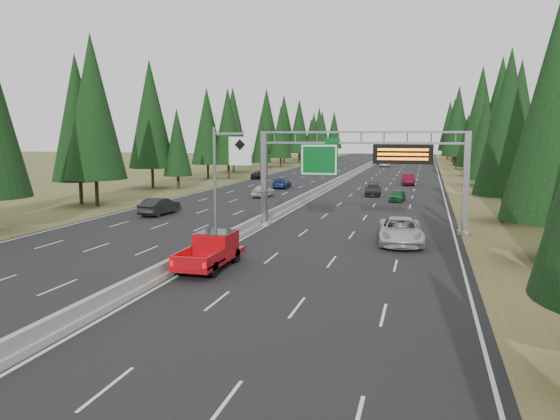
{
  "coord_description": "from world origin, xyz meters",
  "views": [
    {
      "loc": [
        13.29,
        -8.08,
        7.64
      ],
      "look_at": [
        5.74,
        20.0,
        3.59
      ],
      "focal_mm": 35.0,
      "sensor_mm": 36.0,
      "label": 1
    }
  ],
  "objects": [
    {
      "name": "shoulder_right",
      "position": [
        17.8,
        80.0,
        0.03
      ],
      "size": [
        3.6,
        260.0,
        0.06
      ],
      "primitive_type": "cube",
      "color": "olive",
      "rests_on": "ground"
    },
    {
      "name": "car_onc_near",
      "position": [
        -10.97,
        38.31,
        0.9
      ],
      "size": [
        2.18,
        5.09,
        1.63
      ],
      "primitive_type": "imported",
      "rotation": [
        0.0,
        0.0,
        3.05
      ],
      "color": "black",
      "rests_on": "road"
    },
    {
      "name": "car_onc_blue",
      "position": [
        -6.45,
        66.4,
        0.82
      ],
      "size": [
        2.48,
        5.28,
        1.49
      ],
      "primitive_type": "imported",
      "rotation": [
        0.0,
        0.0,
        3.22
      ],
      "color": "navy",
      "rests_on": "road"
    },
    {
      "name": "car_ahead_white",
      "position": [
        3.73,
        122.88,
        0.83
      ],
      "size": [
        2.68,
        5.47,
        1.49
      ],
      "primitive_type": "imported",
      "rotation": [
        0.0,
        0.0,
        0.04
      ],
      "color": "silver",
      "rests_on": "road"
    },
    {
      "name": "sign_gantry",
      "position": [
        8.92,
        34.88,
        5.27
      ],
      "size": [
        16.75,
        0.98,
        7.8
      ],
      "color": "slate",
      "rests_on": "road"
    },
    {
      "name": "car_ahead_green",
      "position": [
        10.22,
        54.98,
        0.72
      ],
      "size": [
        1.85,
        3.88,
        1.28
      ],
      "primitive_type": "imported",
      "rotation": [
        0.0,
        0.0,
        -0.09
      ],
      "color": "#145A2A",
      "rests_on": "road"
    },
    {
      "name": "tree_row_left",
      "position": [
        -22.14,
        76.59,
        9.46
      ],
      "size": [
        11.76,
        239.41,
        18.38
      ],
      "color": "black",
      "rests_on": "ground"
    },
    {
      "name": "car_ahead_far",
      "position": [
        2.35,
        131.93,
        0.87
      ],
      "size": [
        2.09,
        4.72,
        1.58
      ],
      "primitive_type": "imported",
      "rotation": [
        0.0,
        0.0,
        0.05
      ],
      "color": "black",
      "rests_on": "road"
    },
    {
      "name": "shoulder_left",
      "position": [
        -17.8,
        80.0,
        0.03
      ],
      "size": [
        3.6,
        260.0,
        0.06
      ],
      "primitive_type": "cube",
      "color": "#4A5025",
      "rests_on": "ground"
    },
    {
      "name": "car_ahead_dkred",
      "position": [
        10.68,
        75.99,
        0.9
      ],
      "size": [
        2.22,
        5.13,
        1.64
      ],
      "primitive_type": "imported",
      "rotation": [
        0.0,
        0.0,
        0.1
      ],
      "color": "#560C1D",
      "rests_on": "road"
    },
    {
      "name": "car_onc_white",
      "position": [
        -5.83,
        55.14,
        0.82
      ],
      "size": [
        2.15,
        4.51,
        1.49
      ],
      "primitive_type": "imported",
      "rotation": [
        0.0,
        0.0,
        3.05
      ],
      "color": "#BCBCBC",
      "rests_on": "road"
    },
    {
      "name": "tree_row_right",
      "position": [
        21.82,
        74.18,
        9.68
      ],
      "size": [
        11.25,
        238.07,
        18.99
      ],
      "color": "black",
      "rests_on": "ground"
    },
    {
      "name": "silver_minivan",
      "position": [
        11.7,
        30.12,
        0.98
      ],
      "size": [
        3.53,
        6.68,
        1.79
      ],
      "primitive_type": "imported",
      "rotation": [
        0.0,
        0.0,
        0.09
      ],
      "color": "#BBBAC0",
      "rests_on": "road"
    },
    {
      "name": "car_onc_far",
      "position": [
        -14.5,
        81.42,
        0.75
      ],
      "size": [
        2.69,
        4.99,
        1.33
      ],
      "primitive_type": "imported",
      "rotation": [
        0.0,
        0.0,
        3.25
      ],
      "color": "black",
      "rests_on": "road"
    },
    {
      "name": "hov_sign_pole",
      "position": [
        0.58,
        24.97,
        4.72
      ],
      "size": [
        2.8,
        0.5,
        8.0
      ],
      "color": "slate",
      "rests_on": "road"
    },
    {
      "name": "road",
      "position": [
        0.0,
        80.0,
        0.04
      ],
      "size": [
        32.0,
        260.0,
        0.08
      ],
      "primitive_type": "cube",
      "color": "black",
      "rests_on": "ground"
    },
    {
      "name": "red_pickup",
      "position": [
        1.59,
        20.59,
        1.16
      ],
      "size": [
        2.14,
        5.99,
        1.95
      ],
      "color": "black",
      "rests_on": "road"
    },
    {
      "name": "median_barrier",
      "position": [
        0.0,
        80.0,
        0.41
      ],
      "size": [
        0.7,
        260.0,
        0.85
      ],
      "color": "gray",
      "rests_on": "road"
    },
    {
      "name": "car_ahead_dkgrey",
      "position": [
        6.97,
        60.13,
        0.8
      ],
      "size": [
        2.45,
        5.13,
        1.44
      ],
      "primitive_type": "imported",
      "rotation": [
        0.0,
        0.0,
        0.09
      ],
      "color": "black",
      "rests_on": "road"
    }
  ]
}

